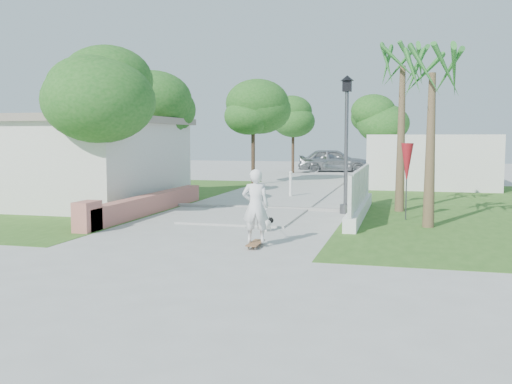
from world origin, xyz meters
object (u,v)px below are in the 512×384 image
(patio_umbrella, at_px, (407,164))
(street_lamp, at_px, (346,139))
(skateboarder, at_px, (256,207))
(bollard, at_px, (291,183))
(parked_car, at_px, (334,160))
(dog, at_px, (267,224))

(patio_umbrella, bearing_deg, street_lamp, 152.24)
(patio_umbrella, bearing_deg, skateboarder, -123.19)
(bollard, bearing_deg, parked_car, 91.07)
(skateboarder, bearing_deg, bollard, -93.29)
(skateboarder, distance_m, parked_car, 27.96)
(street_lamp, height_order, dog, street_lamp)
(street_lamp, distance_m, patio_umbrella, 2.27)
(bollard, distance_m, patio_umbrella, 7.25)
(parked_car, bearing_deg, patio_umbrella, -177.12)
(street_lamp, relative_size, parked_car, 0.89)
(bollard, bearing_deg, patio_umbrella, -50.09)
(dog, bearing_deg, parked_car, 115.44)
(dog, bearing_deg, bollard, 119.44)
(street_lamp, distance_m, parked_car, 22.10)
(skateboarder, bearing_deg, parked_car, -96.91)
(bollard, bearing_deg, street_lamp, -59.04)
(patio_umbrella, xyz_separation_m, parked_car, (-4.92, 22.84, -0.83))
(street_lamp, height_order, skateboarder, street_lamp)
(bollard, xyz_separation_m, skateboarder, (1.28, -10.57, 0.32))
(bollard, distance_m, dog, 8.59)
(bollard, height_order, skateboarder, skateboarder)
(street_lamp, distance_m, dog, 4.88)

